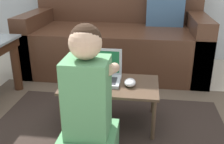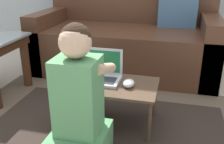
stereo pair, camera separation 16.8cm
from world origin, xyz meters
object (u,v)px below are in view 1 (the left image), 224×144
object	(u,v)px
laptop_desk	(110,88)
person_seated	(88,109)
couch	(116,38)
computer_mouse	(130,82)
laptop	(102,76)

from	to	relation	value
laptop_desk	person_seated	distance (m)	0.41
couch	laptop_desk	size ratio (longest dim) A/B	2.83
computer_mouse	laptop_desk	bearing A→B (deg)	173.92
computer_mouse	person_seated	world-z (taller)	person_seated
laptop_desk	laptop	world-z (taller)	laptop
laptop	computer_mouse	bearing A→B (deg)	-15.29
laptop_desk	laptop	bearing A→B (deg)	147.65
laptop_desk	laptop	xyz separation A→B (m)	(-0.06, 0.04, 0.06)
person_seated	laptop_desk	bearing A→B (deg)	82.42
couch	computer_mouse	size ratio (longest dim) A/B	17.05
computer_mouse	person_seated	distance (m)	0.42
laptop	laptop_desk	bearing A→B (deg)	-32.35
couch	person_seated	xyz separation A→B (m)	(0.04, -1.45, 0.01)
couch	laptop_desk	xyz separation A→B (m)	(0.09, -1.05, -0.06)
laptop	person_seated	distance (m)	0.43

